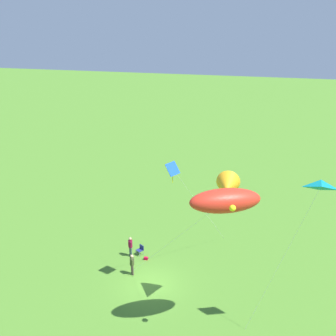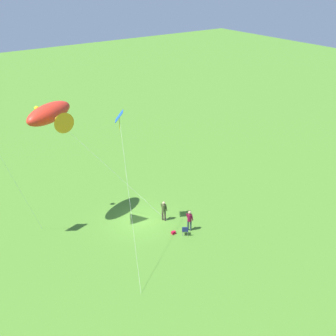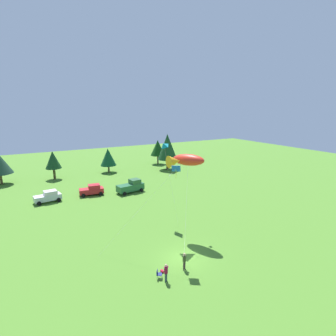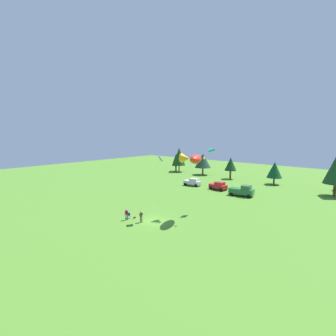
{
  "view_description": "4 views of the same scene",
  "coord_description": "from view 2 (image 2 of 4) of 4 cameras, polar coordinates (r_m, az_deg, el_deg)",
  "views": [
    {
      "loc": [
        28.34,
        6.32,
        21.31
      ],
      "look_at": [
        -0.61,
        1.17,
        9.2
      ],
      "focal_mm": 50.0,
      "sensor_mm": 36.0,
      "label": 1
    },
    {
      "loc": [
        -28.31,
        17.58,
        20.06
      ],
      "look_at": [
        -2.75,
        -0.78,
        5.68
      ],
      "focal_mm": 50.0,
      "sensor_mm": 36.0,
      "label": 2
    },
    {
      "loc": [
        -13.35,
        -20.96,
        15.62
      ],
      "look_at": [
        -0.58,
        2.25,
        9.42
      ],
      "focal_mm": 28.0,
      "sensor_mm": 36.0,
      "label": 3
    },
    {
      "loc": [
        27.0,
        -27.48,
        13.48
      ],
      "look_at": [
        0.55,
        2.76,
        7.9
      ],
      "focal_mm": 28.0,
      "sensor_mm": 36.0,
      "label": 4
    }
  ],
  "objects": [
    {
      "name": "ground_plane",
      "position": [
        38.89,
        -3.33,
        -6.54
      ],
      "size": [
        160.0,
        160.0,
        0.0
      ],
      "primitive_type": "plane",
      "color": "#4A7D27"
    },
    {
      "name": "person_kite_flyer",
      "position": [
        38.52,
        -0.51,
        -5.06
      ],
      "size": [
        0.58,
        0.47,
        1.74
      ],
      "rotation": [
        0.0,
        0.0,
        5.24
      ],
      "color": "#463632",
      "rests_on": "ground"
    },
    {
      "name": "folding_chair",
      "position": [
        36.83,
        2.1,
        -7.56
      ],
      "size": [
        0.67,
        0.67,
        0.82
      ],
      "rotation": [
        0.0,
        0.0,
        5.65
      ],
      "color": "navy",
      "rests_on": "ground"
    },
    {
      "name": "person_spectator",
      "position": [
        37.22,
        2.64,
        -6.24
      ],
      "size": [
        0.56,
        0.5,
        1.74
      ],
      "rotation": [
        0.0,
        0.0,
        5.36
      ],
      "color": "#35464B",
      "rests_on": "ground"
    },
    {
      "name": "backpack_on_grass",
      "position": [
        37.19,
        0.66,
        -7.88
      ],
      "size": [
        0.23,
        0.32,
        0.22
      ],
      "primitive_type": "cube",
      "rotation": [
        0.0,
        0.0,
        4.7
      ],
      "color": "red",
      "rests_on": "ground"
    },
    {
      "name": "kite_large_fish",
      "position": [
        35.69,
        -14.03,
        6.29
      ],
      "size": [
        6.75,
        9.58,
        10.12
      ],
      "color": "red",
      "rests_on": "ground"
    },
    {
      "name": "kite_diamond_blue",
      "position": [
        34.06,
        -5.9,
        5.64
      ],
      "size": [
        8.21,
        3.8,
        9.8
      ],
      "color": "blue",
      "rests_on": "ground"
    }
  ]
}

